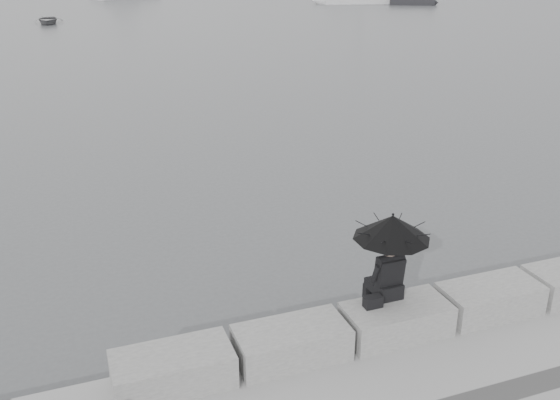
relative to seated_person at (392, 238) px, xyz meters
name	(u,v)px	position (x,y,z in m)	size (l,w,h in m)	color
ground	(379,345)	(0.01, 0.16, -2.00)	(360.00, 360.00, 0.00)	#494B4E
stone_block_far_left	(173,369)	(-3.39, -0.29, -1.25)	(1.60, 0.80, 0.50)	slate
stone_block_left	(291,343)	(-1.69, -0.29, -1.25)	(1.60, 0.80, 0.50)	slate
stone_block_centre	(396,320)	(0.01, -0.29, -1.25)	(1.60, 0.80, 0.50)	slate
stone_block_right	(489,299)	(1.71, -0.29, -1.25)	(1.60, 0.80, 0.50)	slate
seated_person	(392,238)	(0.00, 0.00, 0.00)	(1.15, 1.15, 1.39)	black
bag	(373,302)	(-0.35, -0.19, -0.91)	(0.28, 0.16, 0.18)	black
small_motorboat	(412,2)	(32.48, 52.27, -1.68)	(4.81, 3.53, 1.10)	black
dinghy	(48,20)	(-3.91, 47.96, -1.72)	(3.31, 1.40, 0.56)	gray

